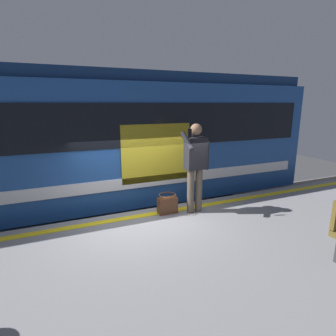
% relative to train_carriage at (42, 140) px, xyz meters
% --- Properties ---
extents(ground_plane, '(26.01, 26.01, 0.00)m').
position_rel_train_carriage_xyz_m(ground_plane, '(-1.74, 1.81, -2.41)').
color(ground_plane, '#3D3D3F').
extents(platform, '(17.34, 4.26, 1.10)m').
position_rel_train_carriage_xyz_m(platform, '(-1.74, 3.94, -1.86)').
color(platform, gray).
rests_on(platform, ground).
extents(safety_line, '(17.00, 0.16, 0.01)m').
position_rel_train_carriage_xyz_m(safety_line, '(-1.74, 2.11, -1.30)').
color(safety_line, yellow).
rests_on(safety_line, platform).
extents(track_rail_near, '(22.55, 0.08, 0.16)m').
position_rel_train_carriage_xyz_m(track_rail_near, '(-1.74, 0.71, -2.33)').
color(track_rail_near, slate).
rests_on(track_rail_near, ground).
extents(track_rail_far, '(22.55, 0.08, 0.16)m').
position_rel_train_carriage_xyz_m(track_rail_far, '(-1.74, -0.72, -2.33)').
color(track_rail_far, slate).
rests_on(track_rail_far, ground).
extents(train_carriage, '(12.94, 2.80, 3.74)m').
position_rel_train_carriage_xyz_m(train_carriage, '(0.00, 0.00, 0.00)').
color(train_carriage, '#1E478C').
rests_on(train_carriage, ground).
extents(passenger, '(0.57, 0.55, 1.75)m').
position_rel_train_carriage_xyz_m(passenger, '(-2.72, 2.30, -0.27)').
color(passenger, brown).
rests_on(passenger, platform).
extents(handbag, '(0.38, 0.34, 0.39)m').
position_rel_train_carriage_xyz_m(handbag, '(-2.18, 2.18, -1.13)').
color(handbag, '#59331E').
rests_on(handbag, platform).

